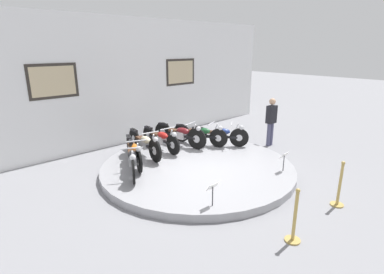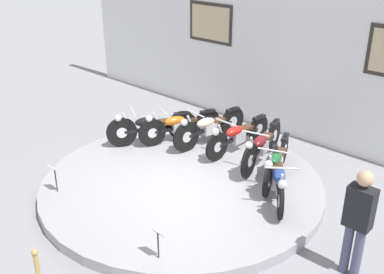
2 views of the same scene
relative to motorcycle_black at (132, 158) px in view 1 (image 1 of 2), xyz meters
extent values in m
plane|color=gray|center=(1.63, -0.69, -0.59)|extent=(60.00, 60.00, 0.00)
cylinder|color=#99999E|center=(1.63, -0.69, -0.49)|extent=(5.25, 5.25, 0.19)
cube|color=white|center=(1.63, 2.93, 1.55)|extent=(14.00, 0.20, 4.27)
cube|color=#2D2823|center=(-0.77, 2.82, 1.76)|extent=(1.40, 0.02, 1.00)
cube|color=#C6B289|center=(-0.77, 2.82, 1.76)|extent=(1.24, 0.02, 0.84)
cube|color=#2D2823|center=(4.03, 2.82, 1.76)|extent=(1.40, 0.02, 1.00)
cube|color=#C6B289|center=(4.03, 2.82, 1.76)|extent=(1.24, 0.02, 0.84)
cylinder|color=black|center=(-0.31, -0.55, -0.06)|extent=(0.38, 0.61, 0.67)
cylinder|color=silver|center=(-0.31, -0.55, -0.06)|extent=(0.17, 0.23, 0.23)
cylinder|color=black|center=(0.35, 0.62, -0.06)|extent=(0.38, 0.61, 0.67)
cylinder|color=silver|center=(0.35, 0.62, -0.06)|extent=(0.17, 0.23, 0.23)
cube|color=black|center=(0.02, 0.03, -0.06)|extent=(0.68, 1.11, 0.07)
cube|color=silver|center=(0.00, 0.00, -0.04)|extent=(0.33, 0.38, 0.24)
ellipsoid|color=black|center=(-0.05, -0.09, 0.12)|extent=(0.43, 0.53, 0.20)
cube|color=#472D1E|center=(0.13, 0.23, 0.08)|extent=(0.33, 0.38, 0.07)
cube|color=black|center=(0.35, 0.62, 0.22)|extent=(0.26, 0.36, 0.06)
cylinder|color=silver|center=(-0.24, -0.42, 0.14)|extent=(0.16, 0.24, 0.54)
cylinder|color=silver|center=(-0.19, -0.33, 0.40)|extent=(0.49, 0.29, 0.03)
sphere|color=silver|center=(-0.34, -0.60, 0.28)|extent=(0.15, 0.15, 0.15)
cylinder|color=black|center=(0.14, -0.08, -0.08)|extent=(0.27, 0.60, 0.62)
cylinder|color=silver|center=(0.14, -0.08, -0.08)|extent=(0.14, 0.23, 0.22)
cylinder|color=black|center=(0.61, 1.18, -0.08)|extent=(0.27, 0.60, 0.62)
cylinder|color=silver|center=(0.61, 1.18, -0.08)|extent=(0.14, 0.23, 0.22)
cube|color=black|center=(0.38, 0.55, -0.08)|extent=(0.50, 1.19, 0.07)
cube|color=silver|center=(0.36, 0.51, -0.06)|extent=(0.30, 0.37, 0.24)
ellipsoid|color=#D16619|center=(0.33, 0.42, 0.10)|extent=(0.38, 0.53, 0.20)
cube|color=#472D1E|center=(0.45, 0.75, 0.06)|extent=(0.30, 0.37, 0.07)
cube|color=black|center=(0.61, 1.18, 0.18)|extent=(0.22, 0.37, 0.06)
cylinder|color=silver|center=(0.19, 0.05, 0.12)|extent=(0.13, 0.25, 0.54)
cylinder|color=silver|center=(0.23, 0.16, 0.38)|extent=(0.52, 0.22, 0.03)
sphere|color=silver|center=(0.12, -0.14, 0.26)|extent=(0.15, 0.15, 0.15)
cylinder|color=black|center=(0.86, 0.22, -0.06)|extent=(0.14, 0.67, 0.67)
cylinder|color=silver|center=(0.86, 0.22, -0.06)|extent=(0.09, 0.24, 0.24)
cylinder|color=black|center=(1.03, 1.56, -0.06)|extent=(0.14, 0.67, 0.67)
cylinder|color=silver|center=(1.03, 1.56, -0.06)|extent=(0.09, 0.24, 0.24)
cube|color=black|center=(0.95, 0.89, -0.06)|extent=(0.22, 1.24, 0.07)
cube|color=silver|center=(0.94, 0.85, -0.04)|extent=(0.24, 0.34, 0.24)
ellipsoid|color=beige|center=(0.93, 0.76, 0.12)|extent=(0.28, 0.50, 0.20)
cube|color=#472D1E|center=(0.97, 1.11, 0.08)|extent=(0.24, 0.34, 0.07)
cube|color=black|center=(1.03, 1.56, 0.23)|extent=(0.14, 0.37, 0.06)
cylinder|color=silver|center=(0.88, 0.37, 0.14)|extent=(0.07, 0.25, 0.54)
cylinder|color=silver|center=(0.89, 0.48, 0.40)|extent=(0.54, 0.10, 0.03)
sphere|color=silver|center=(0.85, 0.16, 0.28)|extent=(0.15, 0.15, 0.15)
cylinder|color=black|center=(1.60, 0.34, -0.09)|extent=(0.08, 0.61, 0.61)
cylinder|color=silver|center=(1.60, 0.34, -0.09)|extent=(0.07, 0.22, 0.21)
cylinder|color=black|center=(1.66, 1.69, -0.09)|extent=(0.08, 0.61, 0.61)
cylinder|color=silver|center=(1.66, 1.69, -0.09)|extent=(0.07, 0.22, 0.21)
cube|color=black|center=(1.63, 1.02, -0.09)|extent=(0.12, 1.24, 0.07)
cube|color=silver|center=(1.63, 0.98, -0.07)|extent=(0.21, 0.33, 0.24)
ellipsoid|color=red|center=(1.63, 0.88, 0.09)|extent=(0.24, 0.49, 0.20)
cube|color=#472D1E|center=(1.64, 1.24, 0.05)|extent=(0.21, 0.33, 0.07)
cube|color=black|center=(1.66, 1.69, 0.17)|extent=(0.11, 0.36, 0.06)
cylinder|color=silver|center=(1.61, 0.49, 0.11)|extent=(0.05, 0.25, 0.54)
cylinder|color=silver|center=(1.61, 0.60, 0.37)|extent=(0.54, 0.05, 0.03)
sphere|color=silver|center=(1.60, 0.28, 0.25)|extent=(0.15, 0.15, 0.15)
cylinder|color=black|center=(2.48, 0.24, -0.06)|extent=(0.22, 0.67, 0.68)
cylinder|color=silver|center=(2.48, 0.24, -0.06)|extent=(0.12, 0.25, 0.24)
cylinder|color=black|center=(2.15, 1.55, -0.06)|extent=(0.22, 0.67, 0.68)
cylinder|color=silver|center=(2.15, 1.55, -0.06)|extent=(0.12, 0.25, 0.24)
cube|color=black|center=(2.32, 0.89, -0.06)|extent=(0.37, 1.22, 0.07)
cube|color=silver|center=(2.33, 0.86, -0.04)|extent=(0.27, 0.36, 0.24)
ellipsoid|color=maroon|center=(2.35, 0.76, 0.12)|extent=(0.33, 0.52, 0.20)
cube|color=#472D1E|center=(2.26, 1.11, 0.08)|extent=(0.27, 0.36, 0.07)
cube|color=black|center=(2.15, 1.55, 0.23)|extent=(0.18, 0.37, 0.06)
cylinder|color=silver|center=(2.44, 0.38, 0.14)|extent=(0.10, 0.25, 0.54)
cylinder|color=silver|center=(2.42, 0.49, 0.40)|extent=(0.53, 0.16, 0.03)
sphere|color=silver|center=(2.49, 0.18, 0.28)|extent=(0.15, 0.15, 0.15)
cylinder|color=black|center=(3.12, -0.08, -0.09)|extent=(0.27, 0.59, 0.61)
cylinder|color=silver|center=(3.12, -0.08, -0.09)|extent=(0.14, 0.22, 0.21)
cylinder|color=black|center=(2.65, 1.18, -0.09)|extent=(0.27, 0.59, 0.61)
cylinder|color=silver|center=(2.65, 1.18, -0.09)|extent=(0.14, 0.22, 0.21)
cube|color=black|center=(2.89, 0.55, -0.09)|extent=(0.51, 1.19, 0.07)
cube|color=silver|center=(2.90, 0.51, -0.07)|extent=(0.30, 0.37, 0.24)
ellipsoid|color=#1E562D|center=(2.94, 0.42, 0.09)|extent=(0.38, 0.53, 0.20)
cube|color=#472D1E|center=(2.81, 0.75, 0.05)|extent=(0.30, 0.37, 0.07)
cube|color=black|center=(2.65, 1.18, 0.17)|extent=(0.22, 0.37, 0.06)
cylinder|color=silver|center=(3.07, 0.05, 0.11)|extent=(0.13, 0.25, 0.54)
cylinder|color=silver|center=(3.03, 0.16, 0.37)|extent=(0.52, 0.22, 0.03)
sphere|color=silver|center=(3.15, -0.14, 0.25)|extent=(0.15, 0.15, 0.15)
cylinder|color=black|center=(3.65, -0.50, -0.09)|extent=(0.41, 0.52, 0.61)
cylinder|color=silver|center=(3.65, -0.50, -0.09)|extent=(0.18, 0.21, 0.21)
cylinder|color=black|center=(2.83, 0.57, -0.09)|extent=(0.41, 0.52, 0.61)
cylinder|color=silver|center=(2.83, 0.57, -0.09)|extent=(0.18, 0.21, 0.21)
cube|color=black|center=(3.24, 0.03, -0.09)|extent=(0.81, 1.03, 0.07)
cube|color=silver|center=(3.27, 0.00, -0.07)|extent=(0.35, 0.38, 0.24)
ellipsoid|color=navy|center=(3.33, -0.08, 0.09)|extent=(0.47, 0.51, 0.20)
cube|color=#472D1E|center=(3.11, 0.21, 0.05)|extent=(0.35, 0.38, 0.07)
cube|color=black|center=(2.83, 0.57, 0.17)|extent=(0.30, 0.35, 0.06)
cylinder|color=silver|center=(3.56, -0.38, 0.11)|extent=(0.19, 0.23, 0.54)
cylinder|color=silver|center=(3.50, -0.30, 0.37)|extent=(0.45, 0.35, 0.03)
sphere|color=silver|center=(3.69, -0.55, 0.25)|extent=(0.15, 0.15, 0.15)
cylinder|color=#333338|center=(0.30, -2.54, -0.19)|extent=(0.02, 0.02, 0.42)
cube|color=white|center=(0.30, -2.54, 0.04)|extent=(0.26, 0.11, 0.15)
cylinder|color=#333338|center=(2.96, -2.54, -0.19)|extent=(0.02, 0.02, 0.42)
cube|color=white|center=(2.96, -2.54, 0.04)|extent=(0.26, 0.11, 0.15)
cylinder|color=#4C4C6B|center=(4.92, -0.77, -0.19)|extent=(0.13, 0.13, 0.80)
cylinder|color=#4C4C6B|center=(5.08, -0.77, -0.19)|extent=(0.13, 0.13, 0.80)
cube|color=black|center=(5.00, -0.77, 0.52)|extent=(0.36, 0.22, 0.60)
sphere|color=tan|center=(5.00, -0.77, 0.96)|extent=(0.22, 0.22, 0.22)
cylinder|color=tan|center=(0.71, -4.12, -0.57)|extent=(0.28, 0.28, 0.03)
cylinder|color=tan|center=(0.71, -4.12, -0.11)|extent=(0.06, 0.06, 0.95)
sphere|color=tan|center=(0.71, -4.12, 0.40)|extent=(0.08, 0.08, 0.08)
cylinder|color=tan|center=(2.56, -4.12, -0.57)|extent=(0.28, 0.28, 0.03)
cylinder|color=tan|center=(2.56, -4.12, -0.11)|extent=(0.06, 0.06, 0.95)
sphere|color=tan|center=(2.56, -4.12, 0.40)|extent=(0.08, 0.08, 0.08)
camera|label=1|loc=(-3.67, -6.28, 2.72)|focal=28.00mm
camera|label=2|loc=(6.81, -5.95, 3.80)|focal=42.00mm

